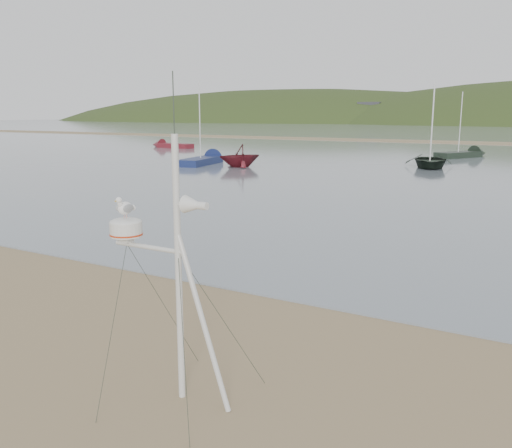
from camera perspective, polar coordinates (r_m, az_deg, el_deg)
The scene contains 7 objects.
ground at distance 8.66m, azimuth -13.77°, elevation -14.82°, with size 560.00×560.00×0.00m, color olive.
mast_rig at distance 7.40m, azimuth -8.53°, elevation -10.45°, with size 1.91×2.04×4.32m.
boat_dark at distance 40.20m, azimuth 18.00°, elevation 8.96°, with size 3.32×0.96×4.65m, color black.
boat_red at distance 38.92m, azimuth -1.73°, elevation 8.28°, with size 2.66×1.62×3.08m, color maroon.
sailboat_dark_mid at distance 51.65m, azimuth 21.53°, elevation 6.88°, with size 4.16×6.05×6.06m.
dinghy_red_far at distance 62.40m, azimuth -9.43°, elevation 8.18°, with size 5.92×2.01×1.41m.
sailboat_blue_near at distance 42.62m, azimuth -4.90°, elevation 6.81°, with size 2.83×6.76×6.55m.
Camera 1 is at (5.51, -5.50, 3.80)m, focal length 38.00 mm.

